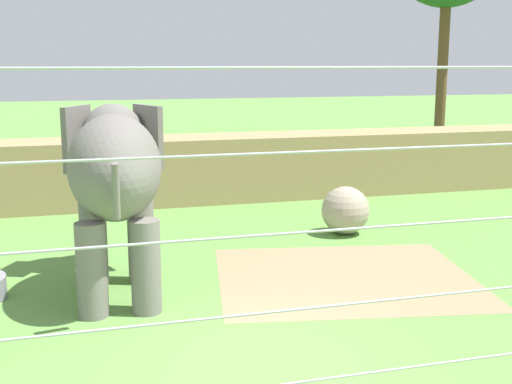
% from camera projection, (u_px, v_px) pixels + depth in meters
% --- Properties ---
extents(ground_plane, '(120.00, 120.00, 0.00)m').
position_uv_depth(ground_plane, '(259.00, 361.00, 8.31)').
color(ground_plane, '#609342').
extents(dirt_patch, '(5.02, 4.57, 0.01)m').
position_uv_depth(dirt_patch, '(345.00, 277.00, 11.56)').
color(dirt_patch, '#937F5B').
rests_on(dirt_patch, ground).
extents(embankment_wall, '(36.00, 1.80, 1.72)m').
position_uv_depth(embankment_wall, '(156.00, 170.00, 17.60)').
color(embankment_wall, tan).
rests_on(embankment_wall, ground).
extents(elephant, '(1.69, 4.02, 2.98)m').
position_uv_depth(elephant, '(115.00, 172.00, 10.47)').
color(elephant, slate).
rests_on(elephant, ground).
extents(enrichment_ball, '(1.04, 1.04, 1.04)m').
position_uv_depth(enrichment_ball, '(345.00, 210.00, 14.39)').
color(enrichment_ball, tan).
rests_on(enrichment_ball, ground).
extents(cable_fence, '(12.89, 0.22, 3.80)m').
position_uv_depth(cable_fence, '(367.00, 296.00, 5.09)').
color(cable_fence, brown).
rests_on(cable_fence, ground).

